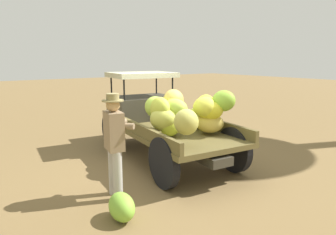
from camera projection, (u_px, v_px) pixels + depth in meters
ground_plane at (169, 166)px, 6.38m from camera, size 60.00×60.00×0.00m
truck at (161, 115)px, 6.90m from camera, size 4.57×2.12×1.90m
farmer at (115, 140)px, 4.80m from camera, size 0.52×0.48×1.70m
loose_banana_bunch at (122, 207)px, 4.23m from camera, size 0.59×0.42×0.39m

